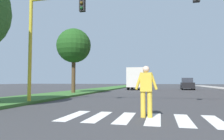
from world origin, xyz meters
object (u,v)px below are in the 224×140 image
Objects in this scene: traffic_light_gantry at (83,17)px; pedestrian_performer at (146,89)px; sedan_midblock at (187,84)px; tree_mid at (74,46)px; truck_box_delivery at (137,78)px.

pedestrian_performer is at bearing -38.81° from traffic_light_gantry.
sedan_midblock is at bearing 80.29° from pedestrian_performer.
tree_mid is 13.75m from pedestrian_performer.
tree_mid is at bearing -130.08° from sedan_midblock.
tree_mid is 3.57× the size of pedestrian_performer.
tree_mid is at bearing 116.76° from traffic_light_gantry.
tree_mid is 1.35× the size of sedan_midblock.
sedan_midblock is (4.26, 24.91, -0.14)m from pedestrian_performer.
sedan_midblock reaches higher than pedestrian_performer.
pedestrian_performer is (3.31, -2.66, -3.47)m from traffic_light_gantry.
pedestrian_performer is 0.27× the size of truck_box_delivery.
truck_box_delivery is (4.57, 12.57, -2.90)m from tree_mid.
tree_mid is at bearing -109.99° from truck_box_delivery.
truck_box_delivery is at bearing 97.06° from pedestrian_performer.
tree_mid is 0.61× the size of traffic_light_gantry.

